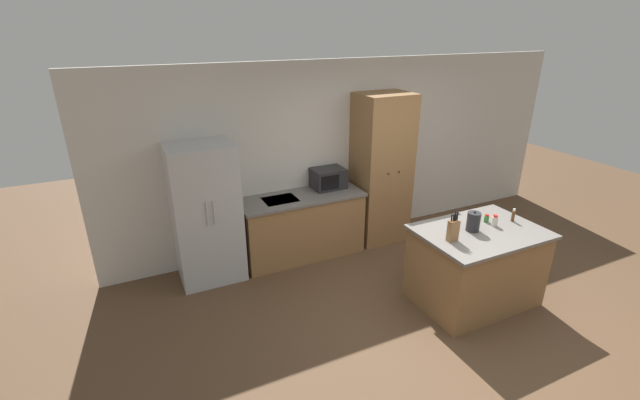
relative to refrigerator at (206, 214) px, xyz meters
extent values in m
plane|color=brown|center=(2.27, -1.99, -0.87)|extent=(14.00, 14.00, 0.00)
cube|color=beige|center=(2.27, 0.34, 0.43)|extent=(7.20, 0.06, 2.60)
cube|color=#B7BABC|center=(0.00, 0.00, 0.00)|extent=(0.78, 0.62, 1.75)
cylinder|color=silver|center=(-0.04, -0.33, 0.14)|extent=(0.02, 0.02, 0.30)
cylinder|color=silver|center=(0.04, -0.33, 0.14)|extent=(0.02, 0.02, 0.30)
cube|color=olive|center=(1.27, 0.01, -0.45)|extent=(1.66, 0.61, 0.85)
cube|color=slate|center=(1.27, 0.01, 0.00)|extent=(1.70, 0.65, 0.03)
cube|color=#9EA0A3|center=(0.97, 0.01, 0.01)|extent=(0.44, 0.34, 0.01)
cube|color=olive|center=(2.52, 0.01, 0.21)|extent=(0.74, 0.60, 2.16)
sphere|color=black|center=(2.43, -0.30, 0.25)|extent=(0.02, 0.02, 0.02)
sphere|color=black|center=(2.61, -0.30, 0.25)|extent=(0.02, 0.02, 0.02)
cube|color=olive|center=(2.64, -1.83, -0.44)|extent=(1.32, 0.91, 0.87)
cube|color=slate|center=(2.64, -1.83, 0.02)|extent=(1.38, 0.97, 0.03)
cube|color=#232326|center=(1.73, 0.12, 0.16)|extent=(0.44, 0.34, 0.28)
cube|color=black|center=(1.68, -0.05, 0.16)|extent=(0.27, 0.01, 0.20)
cube|color=olive|center=(2.18, -1.88, 0.15)|extent=(0.11, 0.07, 0.23)
cylinder|color=black|center=(2.15, -1.88, 0.30)|extent=(0.02, 0.02, 0.08)
cylinder|color=black|center=(2.17, -1.89, 0.30)|extent=(0.02, 0.02, 0.08)
cylinder|color=black|center=(2.18, -1.89, 0.32)|extent=(0.02, 0.02, 0.11)
cylinder|color=black|center=(2.20, -1.88, 0.30)|extent=(0.02, 0.02, 0.06)
cylinder|color=black|center=(2.22, -1.88, 0.31)|extent=(0.02, 0.02, 0.10)
cylinder|color=#563319|center=(3.14, -1.81, 0.10)|extent=(0.04, 0.04, 0.13)
cylinder|color=silver|center=(3.14, -1.81, 0.17)|extent=(0.03, 0.03, 0.03)
cylinder|color=beige|center=(2.86, -1.81, 0.09)|extent=(0.06, 0.06, 0.11)
cylinder|color=red|center=(2.86, -1.81, 0.16)|extent=(0.05, 0.05, 0.02)
cylinder|color=#337033|center=(2.85, -1.70, 0.07)|extent=(0.06, 0.06, 0.08)
cylinder|color=red|center=(2.85, -1.70, 0.12)|extent=(0.04, 0.04, 0.02)
cylinder|color=#232326|center=(2.55, -1.80, 0.14)|extent=(0.14, 0.14, 0.21)
sphere|color=#262628|center=(2.55, -1.80, 0.26)|extent=(0.02, 0.02, 0.02)
camera|label=1|loc=(-0.79, -4.89, 2.14)|focal=24.00mm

